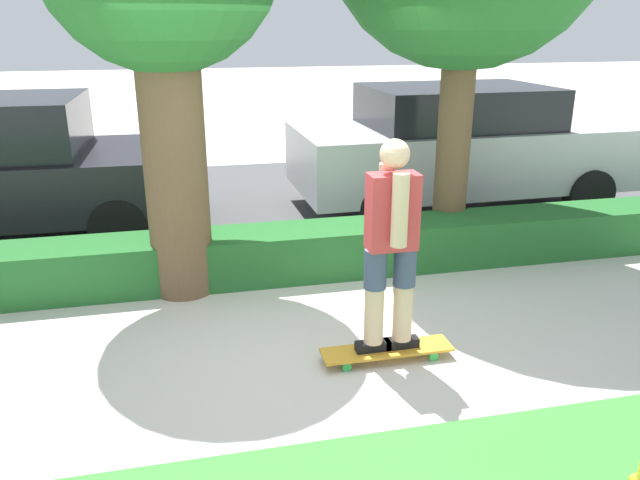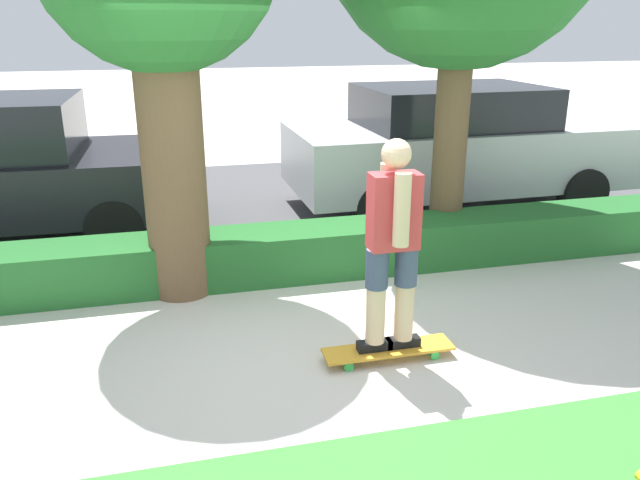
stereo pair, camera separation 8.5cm
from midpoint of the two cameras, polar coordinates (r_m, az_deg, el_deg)
name	(u,v)px [view 2 (the right image)]	position (r m, az deg, el deg)	size (l,w,h in m)	color
ground_plane	(310,357)	(4.77, -1.41, -10.62)	(60.00, 60.00, 0.00)	beige
street_asphalt	(241,205)	(8.62, -7.51, 3.23)	(12.88, 5.00, 0.01)	#474749
hedge_row	(273,254)	(6.10, -4.70, -1.29)	(12.88, 0.60, 0.47)	#236028
skateboard	(388,350)	(4.73, 5.74, -9.95)	(0.98, 0.24, 0.09)	gold
skater_person	(393,243)	(4.38, 6.11, -0.25)	(0.48, 0.40, 1.56)	black
parked_car_middle	(456,145)	(8.53, 12.03, 8.49)	(4.45, 1.93, 1.60)	#B7B7BC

